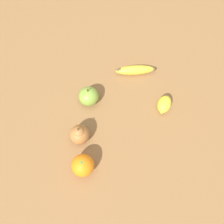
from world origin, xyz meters
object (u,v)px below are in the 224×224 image
Objects in this scene: banana at (135,70)px; apple at (89,96)px; pear at (80,134)px; orange at (83,165)px; lemon at (164,104)px.

apple is (-0.21, -0.10, 0.02)m from banana.
orange is at bearing -91.26° from pear.
pear is (0.00, 0.11, 0.00)m from orange.
banana is 0.20m from lemon.
pear is at bearing -168.71° from lemon.
banana is 0.24m from apple.
pear reaches higher than banana.
lemon is at bearing 11.29° from pear.
orange is (-0.27, -0.37, 0.02)m from banana.
lemon is (0.07, -0.19, 0.01)m from banana.
pear is 0.98× the size of lemon.
orange is 0.11m from pear.
apple is at bearing 70.48° from pear.
apple is 0.92× the size of lemon.
pear is 0.35m from lemon.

